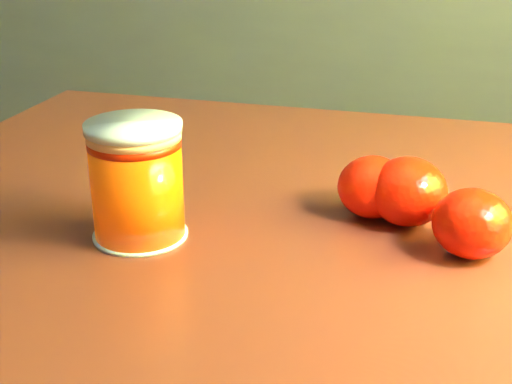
% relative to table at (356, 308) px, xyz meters
% --- Properties ---
extents(kitchen_counter, '(3.15, 0.60, 0.90)m').
position_rel_table_xyz_m(kitchen_counter, '(-0.89, 1.40, -0.16)').
color(kitchen_counter, '#535358').
rests_on(kitchen_counter, ground).
extents(table, '(0.96, 0.70, 0.70)m').
position_rel_table_xyz_m(table, '(0.00, 0.00, 0.00)').
color(table, maroon).
rests_on(table, ground).
extents(juice_glass, '(0.08, 0.08, 0.10)m').
position_rel_table_xyz_m(juice_glass, '(-0.17, -0.09, 0.14)').
color(juice_glass, '#FF4B05').
rests_on(juice_glass, table).
extents(orange_front, '(0.08, 0.08, 0.05)m').
position_rel_table_xyz_m(orange_front, '(0.01, 0.01, 0.12)').
color(orange_front, '#FF1C05').
rests_on(orange_front, table).
extents(orange_back, '(0.08, 0.08, 0.06)m').
position_rel_table_xyz_m(orange_back, '(0.04, 0.00, 0.12)').
color(orange_back, '#FF1C05').
rests_on(orange_back, table).
extents(orange_extra, '(0.07, 0.07, 0.05)m').
position_rel_table_xyz_m(orange_extra, '(0.09, -0.04, 0.12)').
color(orange_extra, '#FF1C05').
rests_on(orange_extra, table).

